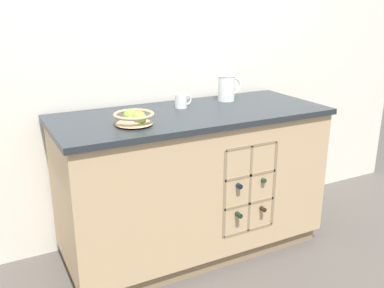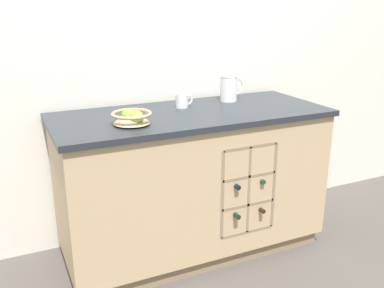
{
  "view_description": "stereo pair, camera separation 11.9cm",
  "coord_description": "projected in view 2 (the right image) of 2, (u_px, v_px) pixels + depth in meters",
  "views": [
    {
      "loc": [
        -1.17,
        -2.24,
        1.56
      ],
      "look_at": [
        0.0,
        0.0,
        0.73
      ],
      "focal_mm": 40.0,
      "sensor_mm": 36.0,
      "label": 1
    },
    {
      "loc": [
        -1.06,
        -2.3,
        1.56
      ],
      "look_at": [
        0.0,
        0.0,
        0.73
      ],
      "focal_mm": 40.0,
      "sensor_mm": 36.0,
      "label": 2
    }
  ],
  "objects": [
    {
      "name": "back_wall",
      "position": [
        167.0,
        49.0,
        2.84
      ],
      "size": [
        4.4,
        0.06,
        2.55
      ],
      "primitive_type": "cube",
      "color": "silver",
      "rests_on": "ground_plane"
    },
    {
      "name": "kitchen_island",
      "position": [
        193.0,
        182.0,
        2.74
      ],
      "size": [
        1.68,
        0.72,
        0.94
      ],
      "color": "#8B7354",
      "rests_on": "ground_plane"
    },
    {
      "name": "ceramic_mug",
      "position": [
        182.0,
        101.0,
        2.7
      ],
      "size": [
        0.11,
        0.08,
        0.09
      ],
      "color": "white",
      "rests_on": "kitchen_island"
    },
    {
      "name": "white_pitcher",
      "position": [
        229.0,
        88.0,
        2.87
      ],
      "size": [
        0.18,
        0.12,
        0.17
      ],
      "color": "white",
      "rests_on": "kitchen_island"
    },
    {
      "name": "ground_plane",
      "position": [
        192.0,
        247.0,
        2.89
      ],
      "size": [
        14.0,
        14.0,
        0.0
      ],
      "primitive_type": "plane",
      "color": "#4C4742"
    },
    {
      "name": "fruit_bowl",
      "position": [
        132.0,
        117.0,
        2.31
      ],
      "size": [
        0.22,
        0.22,
        0.09
      ],
      "color": "tan",
      "rests_on": "kitchen_island"
    }
  ]
}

